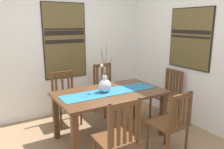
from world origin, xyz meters
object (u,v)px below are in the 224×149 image
at_px(chair_4, 168,94).
at_px(dining_table, 110,99).
at_px(chair_1, 171,123).
at_px(painting_on_side_wall, 190,39).
at_px(chair_0, 66,97).
at_px(painting_on_back_wall, 65,41).
at_px(chair_2, 118,138).
at_px(centerpiece_vase, 105,85).
at_px(chair_3, 106,88).

bearing_deg(chair_4, dining_table, -178.91).
xyz_separation_m(chair_1, painting_on_side_wall, (1.05, 0.68, 0.99)).
height_order(chair_0, chair_1, chair_1).
height_order(dining_table, painting_on_back_wall, painting_on_back_wall).
height_order(dining_table, chair_1, chair_1).
bearing_deg(chair_0, chair_2, -89.96).
distance_m(centerpiece_vase, painting_on_back_wall, 1.40).
bearing_deg(painting_on_side_wall, painting_on_back_wall, 138.23).
height_order(centerpiece_vase, chair_4, centerpiece_vase).
height_order(chair_0, chair_4, chair_4).
relative_size(chair_3, painting_on_side_wall, 0.95).
xyz_separation_m(painting_on_back_wall, painting_on_side_wall, (1.66, -1.48, 0.08)).
bearing_deg(dining_table, painting_on_back_wall, 99.30).
bearing_deg(chair_4, chair_1, -132.80).
distance_m(chair_0, chair_4, 1.83).
bearing_deg(chair_3, chair_0, -177.85).
bearing_deg(dining_table, chair_2, -115.01).
height_order(chair_2, chair_4, chair_2).
height_order(chair_1, chair_2, chair_2).
relative_size(dining_table, painting_on_back_wall, 1.15).
relative_size(chair_1, chair_4, 0.99).
bearing_deg(chair_2, painting_on_back_wall, 85.00).
relative_size(chair_2, painting_on_back_wall, 0.69).
relative_size(centerpiece_vase, chair_4, 0.75).
distance_m(chair_1, chair_4, 1.21).
xyz_separation_m(dining_table, chair_0, (-0.40, 0.85, -0.15)).
xyz_separation_m(centerpiece_vase, painting_on_back_wall, (-0.13, 1.28, 0.56)).
bearing_deg(painting_on_side_wall, dining_table, 172.76).
bearing_deg(chair_3, painting_on_side_wall, -46.32).
height_order(dining_table, chair_4, chair_4).
xyz_separation_m(centerpiece_vase, chair_2, (-0.32, -0.88, -0.34)).
bearing_deg(painting_on_side_wall, chair_4, 137.16).
distance_m(dining_table, chair_2, 0.96).
bearing_deg(centerpiece_vase, dining_table, -13.59).
height_order(centerpiece_vase, painting_on_side_wall, painting_on_side_wall).
bearing_deg(chair_3, chair_1, -90.92).
relative_size(chair_1, painting_on_side_wall, 0.90).
relative_size(painting_on_back_wall, painting_on_side_wall, 1.38).
distance_m(chair_0, chair_1, 1.90).
distance_m(dining_table, painting_on_back_wall, 1.53).
relative_size(chair_4, painting_on_side_wall, 0.90).
bearing_deg(painting_on_back_wall, chair_0, -113.10).
bearing_deg(dining_table, painting_on_side_wall, -7.24).
bearing_deg(centerpiece_vase, chair_0, 111.20).
relative_size(dining_table, chair_4, 1.76).
xyz_separation_m(chair_2, painting_on_side_wall, (1.85, 0.68, 0.98)).
bearing_deg(painting_on_back_wall, chair_2, -95.00).
distance_m(chair_3, painting_on_side_wall, 1.78).
bearing_deg(chair_1, dining_table, 114.76).
xyz_separation_m(centerpiece_vase, chair_3, (0.51, 0.87, -0.35)).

